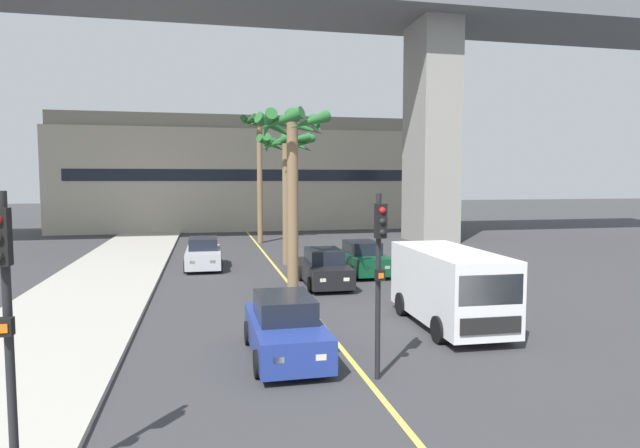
{
  "coord_description": "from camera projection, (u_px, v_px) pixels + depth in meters",
  "views": [
    {
      "loc": [
        -3.49,
        -2.28,
        4.49
      ],
      "look_at": [
        0.0,
        14.0,
        3.12
      ],
      "focal_mm": 30.01,
      "sensor_mm": 36.0,
      "label": 1
    }
  ],
  "objects": [
    {
      "name": "traffic_light_left_sidewalk_corner",
      "position": [
        5.0,
        303.0,
        7.1
      ],
      "size": [
        0.24,
        0.37,
        4.2
      ],
      "color": "black",
      "rests_on": "sidewalk_left"
    },
    {
      "name": "car_queue_second",
      "position": [
        363.0,
        259.0,
        25.61
      ],
      "size": [
        1.92,
        4.14,
        1.56
      ],
      "color": "#0C4728",
      "rests_on": "ground"
    },
    {
      "name": "bridge_overpass",
      "position": [
        277.0,
        7.0,
        36.14
      ],
      "size": [
        71.86,
        8.0,
        20.06
      ],
      "color": "slate",
      "rests_on": "ground"
    },
    {
      "name": "pier_building_backdrop",
      "position": [
        243.0,
        175.0,
        50.07
      ],
      "size": [
        32.97,
        8.04,
        10.15
      ],
      "color": "#BCB29E",
      "rests_on": "ground"
    },
    {
      "name": "car_queue_front",
      "position": [
        203.0,
        254.0,
        27.25
      ],
      "size": [
        1.87,
        4.12,
        1.56
      ],
      "color": "#B7BABF",
      "rests_on": "ground"
    },
    {
      "name": "palm_tree_far_median",
      "position": [
        292.0,
        153.0,
        19.47
      ],
      "size": [
        2.83,
        2.92,
        7.11
      ],
      "color": "brown",
      "rests_on": "ground"
    },
    {
      "name": "delivery_van",
      "position": [
        449.0,
        285.0,
        16.33
      ],
      "size": [
        2.27,
        5.3,
        2.36
      ],
      "color": "white",
      "rests_on": "ground"
    },
    {
      "name": "palm_tree_near_median",
      "position": [
        259.0,
        142.0,
        37.8
      ],
      "size": [
        2.77,
        2.8,
        9.14
      ],
      "color": "brown",
      "rests_on": "ground"
    },
    {
      "name": "traffic_light_median_near",
      "position": [
        379.0,
        261.0,
        11.81
      ],
      "size": [
        0.24,
        0.37,
        4.2
      ],
      "color": "black",
      "rests_on": "ground"
    },
    {
      "name": "palm_tree_mid_median",
      "position": [
        286.0,
        157.0,
        28.11
      ],
      "size": [
        3.18,
        3.21,
        7.02
      ],
      "color": "brown",
      "rests_on": "ground"
    },
    {
      "name": "lane_stripe_center",
      "position": [
        278.0,
        270.0,
        26.71
      ],
      "size": [
        0.14,
        56.0,
        0.01
      ],
      "primitive_type": "cube",
      "color": "#DBCC4C",
      "rests_on": "ground"
    },
    {
      "name": "car_queue_third",
      "position": [
        285.0,
        329.0,
        13.57
      ],
      "size": [
        1.87,
        4.12,
        1.56
      ],
      "color": "navy",
      "rests_on": "ground"
    },
    {
      "name": "sidewalk_left",
      "position": [
        65.0,
        317.0,
        17.23
      ],
      "size": [
        4.8,
        80.0,
        0.15
      ],
      "primitive_type": "cube",
      "color": "#ADA89E",
      "rests_on": "ground"
    },
    {
      "name": "car_queue_fourth",
      "position": [
        324.0,
        269.0,
        22.77
      ],
      "size": [
        1.91,
        4.14,
        1.56
      ],
      "color": "black",
      "rests_on": "ground"
    }
  ]
}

